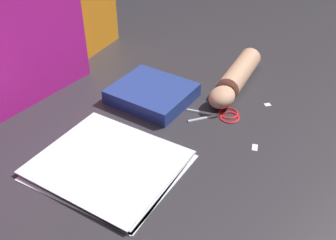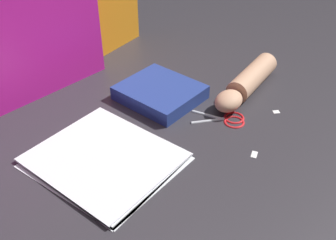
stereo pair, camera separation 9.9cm
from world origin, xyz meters
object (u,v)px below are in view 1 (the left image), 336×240
(scissors, at_px, (223,114))
(hand_forearm, at_px, (236,78))
(book_closed, at_px, (152,93))
(paper_stack, at_px, (109,164))

(scissors, xyz_separation_m, hand_forearm, (0.16, 0.02, 0.03))
(book_closed, xyz_separation_m, hand_forearm, (0.18, -0.20, 0.01))
(scissors, height_order, hand_forearm, hand_forearm)
(scissors, bearing_deg, hand_forearm, 7.06)
(book_closed, xyz_separation_m, scissors, (0.02, -0.22, -0.02))
(book_closed, relative_size, scissors, 1.54)
(book_closed, bearing_deg, hand_forearm, -48.31)
(scissors, bearing_deg, book_closed, 94.17)
(paper_stack, distance_m, hand_forearm, 0.50)
(paper_stack, height_order, book_closed, book_closed)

